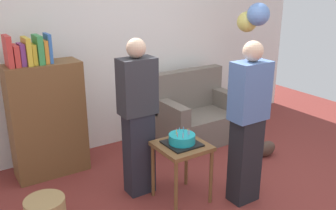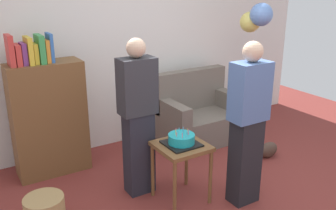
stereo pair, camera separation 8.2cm
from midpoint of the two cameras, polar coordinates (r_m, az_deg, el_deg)
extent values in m
plane|color=maroon|center=(3.83, 7.34, -15.52)|extent=(8.00, 8.00, 0.00)
cube|color=silver|center=(4.96, -7.57, 9.36)|extent=(6.00, 0.10, 2.70)
cube|color=#6B6056|center=(5.18, 4.27, -3.36)|extent=(1.10, 0.70, 0.40)
cube|color=#6B6056|center=(5.23, 2.61, 2.45)|extent=(1.10, 0.16, 0.56)
cube|color=#6B6056|center=(4.81, -0.11, -0.99)|extent=(0.16, 0.70, 0.24)
cube|color=#6B6056|center=(5.36, 8.37, 0.87)|extent=(0.16, 0.70, 0.24)
cube|color=brown|center=(4.39, -18.52, -2.21)|extent=(0.80, 0.36, 1.30)
cube|color=red|center=(4.12, -23.90, 7.55)|extent=(0.05, 0.24, 0.32)
cube|color=red|center=(4.14, -22.95, 7.00)|extent=(0.05, 0.24, 0.22)
cube|color=#7F3D93|center=(4.15, -22.11, 7.20)|extent=(0.05, 0.19, 0.23)
cube|color=gold|center=(4.16, -21.40, 7.71)|extent=(0.05, 0.26, 0.28)
cube|color=gold|center=(4.17, -20.57, 7.34)|extent=(0.04, 0.20, 0.21)
cube|color=#38934C|center=(4.18, -19.85, 8.03)|extent=(0.06, 0.25, 0.30)
cube|color=orange|center=(4.20, -18.99, 7.79)|extent=(0.04, 0.21, 0.24)
cube|color=#3366B7|center=(4.20, -18.47, 8.30)|extent=(0.04, 0.20, 0.31)
cube|color=brown|center=(3.66, 1.49, -6.34)|extent=(0.48, 0.48, 0.04)
cylinder|color=brown|center=(3.55, 0.55, -12.83)|extent=(0.04, 0.04, 0.57)
cylinder|color=brown|center=(3.77, 5.98, -10.94)|extent=(0.04, 0.04, 0.57)
cylinder|color=brown|center=(3.86, -2.95, -10.07)|extent=(0.04, 0.04, 0.57)
cylinder|color=brown|center=(4.06, 2.24, -8.52)|extent=(0.04, 0.04, 0.57)
cube|color=black|center=(3.65, 1.50, -5.94)|extent=(0.32, 0.32, 0.02)
cylinder|color=teal|center=(3.63, 1.51, -5.18)|extent=(0.26, 0.26, 0.09)
cylinder|color=#F2CC4C|center=(3.63, 2.41, -3.99)|extent=(0.01, 0.01, 0.05)
cylinder|color=#66B2E5|center=(3.66, 1.74, -3.76)|extent=(0.01, 0.01, 0.06)
cylinder|color=#66B2E5|center=(3.66, 1.11, -3.81)|extent=(0.01, 0.01, 0.05)
cylinder|color=#EA668C|center=(3.62, 0.64, -3.99)|extent=(0.01, 0.01, 0.06)
cylinder|color=#F2CC4C|center=(3.58, 0.63, -4.23)|extent=(0.01, 0.01, 0.06)
cylinder|color=#EA668C|center=(3.54, 0.80, -4.59)|extent=(0.01, 0.01, 0.05)
cylinder|color=#EA668C|center=(3.52, 1.65, -4.69)|extent=(0.01, 0.01, 0.05)
cylinder|color=#66B2E5|center=(3.54, 2.38, -4.47)|extent=(0.01, 0.01, 0.06)
cylinder|color=#EA668C|center=(3.60, 2.59, -4.11)|extent=(0.01, 0.01, 0.06)
cube|color=#23232D|center=(3.88, -5.08, -7.41)|extent=(0.28, 0.20, 0.88)
cube|color=#2D2D33|center=(3.62, -5.41, 2.86)|extent=(0.36, 0.22, 0.56)
sphere|color=#D1A889|center=(3.54, -5.59, 8.70)|extent=(0.19, 0.19, 0.19)
cube|color=black|center=(3.80, 11.12, -8.36)|extent=(0.28, 0.20, 0.88)
cube|color=#4C6BA3|center=(3.53, 11.85, 2.10)|extent=(0.36, 0.22, 0.56)
sphere|color=#D1A889|center=(3.44, 12.26, 8.09)|extent=(0.19, 0.19, 0.19)
ellipsoid|color=#473328|center=(4.91, 14.40, -6.52)|extent=(0.28, 0.14, 0.20)
cylinder|color=silver|center=(5.28, 11.87, 3.25)|extent=(0.00, 0.00, 1.54)
sphere|color=#E5D666|center=(5.18, 11.59, 12.41)|extent=(0.27, 0.27, 0.27)
sphere|color=#668ED6|center=(5.06, 13.24, 13.40)|extent=(0.30, 0.30, 0.30)
camera|label=1|loc=(0.04, -90.63, -0.22)|focal=39.70mm
camera|label=2|loc=(0.04, 89.37, 0.22)|focal=39.70mm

